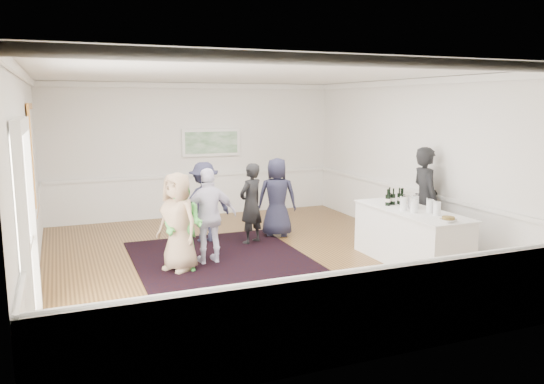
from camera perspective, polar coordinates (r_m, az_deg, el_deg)
name	(u,v)px	position (r m, az deg, el deg)	size (l,w,h in m)	color
floor	(251,259)	(9.45, -2.23, -7.21)	(8.00, 8.00, 0.00)	brown
ceiling	(250,74)	(9.06, -2.36, 12.54)	(7.00, 8.00, 0.02)	white
wall_left	(28,180)	(8.61, -24.80, 1.15)	(0.02, 8.00, 3.20)	white
wall_right	(419,161)	(10.81, 15.48, 3.23)	(0.02, 8.00, 3.20)	white
wall_back	(195,150)	(12.94, -8.31, 4.47)	(7.00, 0.02, 3.20)	white
wall_front	(382,214)	(5.57, 11.76, -2.33)	(7.00, 0.02, 3.20)	white
wainscoting	(251,232)	(9.32, -2.25, -4.27)	(7.00, 8.00, 1.00)	white
mirror	(34,158)	(9.87, -24.27, 3.33)	(0.05, 1.25, 1.85)	#EB9C45
doorway	(26,218)	(6.76, -24.92, -2.52)	(0.10, 1.78, 2.56)	white
landscape_painting	(211,142)	(12.97, -6.54, 5.31)	(1.44, 0.06, 0.66)	white
area_rug	(224,262)	(9.29, -5.17, -7.49)	(2.95, 3.87, 0.02)	black
serving_table	(410,236)	(9.38, 14.66, -4.65)	(0.89, 2.33, 0.94)	white
bartender	(425,199)	(10.22, 16.13, -0.73)	(0.71, 0.46, 1.94)	black
guest_tan	(178,222)	(8.76, -10.08, -3.19)	(0.80, 0.52, 1.63)	tan
guest_green	(183,226)	(8.75, -9.55, -3.65)	(0.73, 0.57, 1.50)	#4EBB4B
guest_lilac	(209,216)	(9.09, -6.75, -2.59)	(0.97, 0.40, 1.65)	white
guest_dark_a	(204,202)	(10.52, -7.30, -1.10)	(1.03, 0.59, 1.59)	#212238
guest_dark_b	(251,204)	(10.31, -2.28, -1.27)	(0.58, 0.38, 1.58)	black
guest_navy	(277,197)	(10.88, 0.54, -0.57)	(0.80, 0.52, 1.63)	#212238
wine_bottles	(394,196)	(9.63, 12.98, -0.42)	(0.40, 0.25, 0.31)	black
juice_pitchers	(420,205)	(9.08, 15.61, -1.35)	(0.41, 0.68, 0.24)	#7FB741
ice_bucket	(410,201)	(9.41, 14.67, -0.97)	(0.26, 0.26, 0.24)	silver
nut_bowl	(448,219)	(8.49, 18.43, -2.82)	(0.25, 0.25, 0.07)	white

